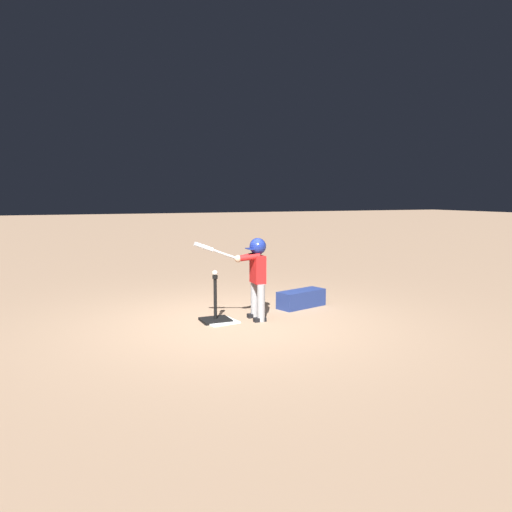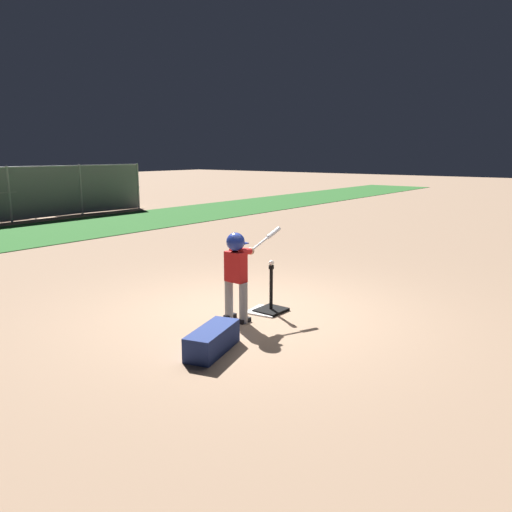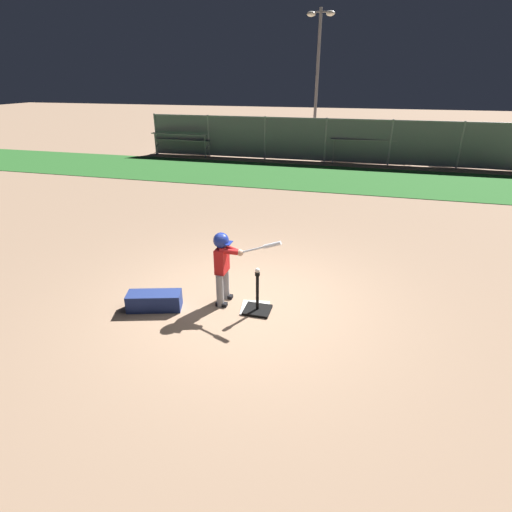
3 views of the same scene
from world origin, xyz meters
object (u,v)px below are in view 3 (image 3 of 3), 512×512
Objects in this scene: batter_child at (224,259)px; equipment_bag at (154,301)px; bleachers_center at (371,149)px; batting_tee at (257,306)px; bleachers_far_right at (188,143)px; baseball at (257,270)px; bleachers_right_center at (484,153)px.

batter_child is 1.29m from equipment_bag.
bleachers_center reaches higher than equipment_bag.
equipment_bag is (-1.60, -0.34, 0.04)m from batting_tee.
baseball is at bearing -62.12° from bleachers_far_right.
batter_child is 0.34× the size of bleachers_center.
batter_child reaches higher than batting_tee.
batter_child reaches higher than baseball.
batting_tee is 15.19m from bleachers_right_center.
baseball reaches higher than equipment_bag.
equipment_bag is at bearing -167.91° from baseball.
bleachers_far_right is (-6.19, 12.66, -0.27)m from batter_child.
batter_child is 0.42× the size of bleachers_far_right.
bleachers_far_right reaches higher than batting_tee.
bleachers_far_right is 0.75× the size of bleachers_right_center.
equipment_bag is at bearing -119.25° from bleachers_right_center.
equipment_bag is at bearing -103.48° from bleachers_center.
baseball is at bearing 90.00° from batting_tee.
batting_tee is 0.90m from batter_child.
baseball is 14.47m from bleachers_far_right.
bleachers_far_right is 3.41× the size of equipment_bag.
bleachers_right_center reaches higher than baseball.
bleachers_right_center is at bearing 4.42° from bleachers_far_right.
bleachers_far_right is 0.79× the size of bleachers_center.
batter_child is 13.32m from bleachers_center.
batter_child is at bearing -99.68° from bleachers_center.
baseball reaches higher than batting_tee.
bleachers_right_center is (4.66, 0.54, -0.06)m from bleachers_center.
batting_tee is 0.81× the size of equipment_bag.
equipment_bag is (5.17, -13.14, -0.36)m from bleachers_far_right.
baseball is at bearing -97.14° from bleachers_center.
bleachers_right_center is 4.53× the size of equipment_bag.
bleachers_center is (1.66, 13.26, 0.39)m from batting_tee.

